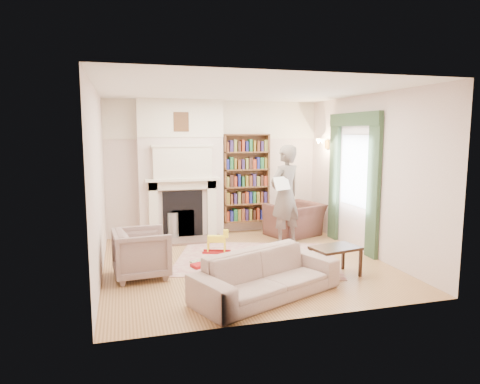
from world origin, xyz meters
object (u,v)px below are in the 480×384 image
object	(u,v)px
coffee_table	(335,261)
rocking_horse	(217,242)
sofa	(267,275)
armchair_left	(142,253)
paraffin_heater	(173,226)
bookcase	(246,178)
man_reading	(285,195)
armchair_reading	(294,220)

from	to	relation	value
coffee_table	rocking_horse	xyz separation A→B (m)	(-1.46, 1.65, -0.01)
sofa	coffee_table	world-z (taller)	sofa
armchair_left	paraffin_heater	world-z (taller)	armchair_left
bookcase	sofa	size ratio (longest dim) A/B	0.91
rocking_horse	paraffin_heater	bearing A→B (deg)	135.53
bookcase	man_reading	distance (m)	1.29
armchair_reading	rocking_horse	distance (m)	2.06
man_reading	rocking_horse	distance (m)	1.61
man_reading	coffee_table	distance (m)	2.06
armchair_left	bookcase	bearing A→B (deg)	-49.34
armchair_left	rocking_horse	distance (m)	1.63
armchair_reading	man_reading	world-z (taller)	man_reading
bookcase	paraffin_heater	bearing A→B (deg)	-172.20
man_reading	paraffin_heater	distance (m)	2.36
sofa	man_reading	distance (m)	2.79
paraffin_heater	bookcase	bearing A→B (deg)	7.80
armchair_reading	rocking_horse	size ratio (longest dim) A/B	2.11
armchair_reading	armchair_left	world-z (taller)	armchair_left
bookcase	armchair_left	size ratio (longest dim) A/B	2.31
armchair_left	coffee_table	xyz separation A→B (m)	(2.80, -0.73, -0.14)
sofa	man_reading	bearing A→B (deg)	40.66
man_reading	sofa	bearing A→B (deg)	39.73
armchair_reading	man_reading	size ratio (longest dim) A/B	0.54
coffee_table	paraffin_heater	world-z (taller)	paraffin_heater
coffee_table	bookcase	bearing A→B (deg)	87.32
armchair_left	man_reading	world-z (taller)	man_reading
bookcase	armchair_reading	distance (m)	1.35
armchair_reading	man_reading	distance (m)	0.97
armchair_reading	armchair_left	xyz separation A→B (m)	(-3.20, -1.80, 0.03)
sofa	coffee_table	distance (m)	1.35
sofa	bookcase	bearing A→B (deg)	55.00
sofa	paraffin_heater	size ratio (longest dim) A/B	3.68
paraffin_heater	man_reading	bearing A→B (deg)	-25.76
armchair_reading	sofa	world-z (taller)	armchair_reading
bookcase	paraffin_heater	world-z (taller)	bookcase
armchair_reading	coffee_table	bearing A→B (deg)	61.16
armchair_reading	paraffin_heater	bearing A→B (deg)	-28.74
bookcase	coffee_table	size ratio (longest dim) A/B	2.64
sofa	paraffin_heater	world-z (taller)	sofa
man_reading	rocking_horse	world-z (taller)	man_reading
coffee_table	rocking_horse	distance (m)	2.21
armchair_reading	rocking_horse	world-z (taller)	armchair_reading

